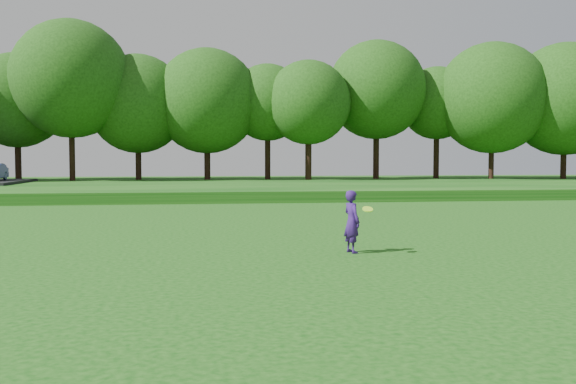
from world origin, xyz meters
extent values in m
plane|color=#0F440D|center=(0.00, 0.00, 0.00)|extent=(140.00, 140.00, 0.00)
cube|color=#0F440D|center=(0.00, 34.00, 0.30)|extent=(130.00, 30.00, 0.60)
cube|color=gray|center=(0.00, 20.00, 0.02)|extent=(130.00, 1.60, 0.04)
imported|color=#351768|center=(3.69, 1.41, 0.77)|extent=(0.51, 0.65, 1.54)
cylinder|color=#B1F827|center=(3.98, 1.00, 1.11)|extent=(0.26, 0.24, 0.13)
camera|label=1|loc=(-0.14, -13.89, 2.32)|focal=40.00mm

